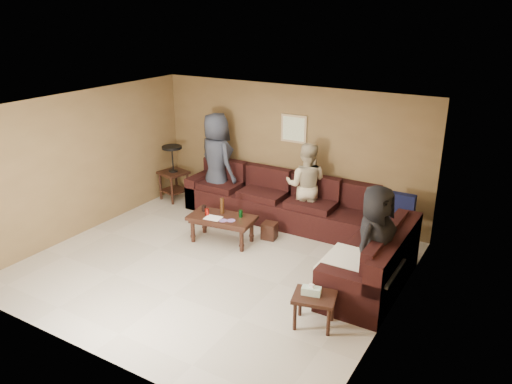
% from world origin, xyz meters
% --- Properties ---
extents(room, '(5.60, 5.50, 2.50)m').
position_xyz_m(room, '(0.00, 0.00, 1.66)').
color(room, '#BCB39F').
rests_on(room, ground).
extents(sectional_sofa, '(4.65, 2.90, 0.97)m').
position_xyz_m(sectional_sofa, '(0.81, 1.52, 0.33)').
color(sectional_sofa, black).
rests_on(sectional_sofa, ground).
extents(coffee_table, '(1.19, 0.71, 0.75)m').
position_xyz_m(coffee_table, '(-0.37, 0.75, 0.40)').
color(coffee_table, black).
rests_on(coffee_table, ground).
extents(end_table_left, '(0.62, 0.62, 1.16)m').
position_xyz_m(end_table_left, '(-2.37, 1.90, 0.61)').
color(end_table_left, black).
rests_on(end_table_left, ground).
extents(side_table_right, '(0.62, 0.55, 0.58)m').
position_xyz_m(side_table_right, '(1.99, -0.66, 0.38)').
color(side_table_right, black).
rests_on(side_table_right, ground).
extents(waste_bin, '(0.27, 0.27, 0.29)m').
position_xyz_m(waste_bin, '(0.27, 1.27, 0.15)').
color(waste_bin, black).
rests_on(waste_bin, ground).
extents(wall_art, '(0.52, 0.04, 0.52)m').
position_xyz_m(wall_art, '(0.10, 2.48, 1.70)').
color(wall_art, tan).
rests_on(wall_art, ground).
extents(person_left, '(1.10, 0.93, 1.92)m').
position_xyz_m(person_left, '(-1.36, 2.04, 0.96)').
color(person_left, '#2E3340').
rests_on(person_left, ground).
extents(person_middle, '(0.89, 0.77, 1.59)m').
position_xyz_m(person_middle, '(0.58, 2.07, 0.79)').
color(person_middle, '#C0B18F').
rests_on(person_middle, ground).
extents(person_right, '(0.67, 0.89, 1.65)m').
position_xyz_m(person_right, '(2.40, 0.37, 0.82)').
color(person_right, black).
rests_on(person_right, ground).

